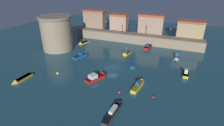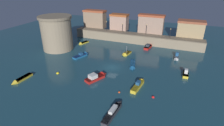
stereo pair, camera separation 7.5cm
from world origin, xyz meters
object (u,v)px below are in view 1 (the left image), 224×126
Objects in this scene: moored_boat_4 at (98,77)px; quay_lamp_0 at (106,25)px; moored_boat_3 at (186,73)px; mooring_buoy_0 at (58,74)px; moored_boat_5 at (139,84)px; moored_boat_9 at (82,43)px; moored_boat_2 at (133,66)px; moored_boat_0 at (114,111)px; moored_boat_1 at (83,55)px; moored_boat_10 at (177,57)px; mooring_buoy_2 at (119,92)px; mooring_buoy_1 at (153,97)px; quay_lamp_3 at (170,31)px; moored_boat_6 at (20,80)px; moored_boat_7 at (149,46)px; quay_lamp_2 at (146,28)px; quay_lamp_1 at (122,26)px; moored_boat_8 at (126,54)px; fortress_tower at (57,33)px.

quay_lamp_0 is at bearing 44.18° from moored_boat_4.
moored_boat_3 is 5.51× the size of mooring_buoy_0.
moored_boat_5 is 33.66m from moored_boat_9.
moored_boat_2 is 9.20× the size of mooring_buoy_0.
moored_boat_0 reaches higher than moored_boat_1.
moored_boat_10 reaches higher than mooring_buoy_2.
mooring_buoy_1 is (7.79, -11.98, -0.29)m from moored_boat_2.
quay_lamp_3 reaches higher than moored_boat_0.
moored_boat_6 reaches higher than mooring_buoy_1.
moored_boat_3 is (6.31, -19.69, -4.96)m from quay_lamp_3.
moored_boat_5 is at bearing -6.53° from moored_boat_0.
moored_boat_7 reaches higher than moored_boat_5.
moored_boat_7 is at bearing -30.83° from moored_boat_1.
quay_lamp_2 is 40.07m from moored_boat_0.
quay_lamp_3 is 32.65m from mooring_buoy_1.
mooring_buoy_1 is at bearing -52.89° from quay_lamp_0.
quay_lamp_2 reaches higher than moored_boat_9.
quay_lamp_1 is 15.13m from moored_boat_8.
moored_boat_4 is (-8.14, 10.06, 0.01)m from moored_boat_0.
moored_boat_10 reaches higher than moored_boat_4.
moored_boat_7 is at bearing 5.82° from moored_boat_0.
moored_boat_4 reaches higher than moored_boat_9.
quay_lamp_2 is 6.27× the size of mooring_buoy_1.
moored_boat_8 is at bearing -131.90° from quay_lamp_3.
moored_boat_10 reaches higher than moored_boat_0.
quay_lamp_2 reaches higher than mooring_buoy_2.
fortress_tower is 38.26m from quay_lamp_3.
moored_boat_1 is at bearing -12.96° from fortress_tower.
moored_boat_8 is at bearing 145.94° from moored_boat_6.
moored_boat_8 reaches higher than moored_boat_4.
moored_boat_6 is 42.95m from moored_boat_10.
moored_boat_3 is at bearing 78.52° from moored_boat_8.
moored_boat_4 is at bearing 117.98° from moored_boat_6.
quay_lamp_2 is 1.22× the size of quay_lamp_3.
fortress_tower is 31.01m from quay_lamp_2.
mooring_buoy_0 is at bearing -161.73° from moored_boat_1.
mooring_buoy_0 is (-15.59, -31.08, -5.87)m from quay_lamp_2.
moored_boat_2 is at bearing 40.00° from moored_boat_8.
moored_boat_5 is at bearing 36.30° from moored_boat_8.
moored_boat_2 is 19.80m from mooring_buoy_0.
quay_lamp_2 is (26.34, 16.37, 0.23)m from fortress_tower.
moored_boat_5 is 4.76m from mooring_buoy_1.
moored_boat_5 is 1.15× the size of moored_boat_6.
mooring_buoy_1 is at bearing -2.59° from mooring_buoy_0.
quay_lamp_0 is 4.89× the size of mooring_buoy_0.
quay_lamp_3 is at bearing -0.00° from quay_lamp_2.
moored_boat_1 is at bearing 69.98° from moored_boat_5.
moored_boat_7 is at bearing 147.41° from moored_boat_6.
moored_boat_0 is 9.95× the size of mooring_buoy_0.
fortress_tower is 33.21m from mooring_buoy_2.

